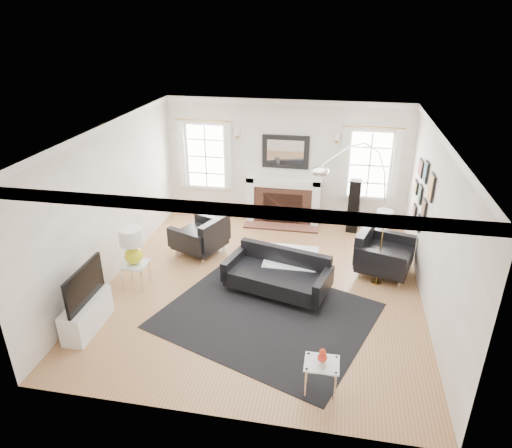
% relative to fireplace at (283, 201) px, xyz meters
% --- Properties ---
extents(floor, '(6.00, 6.00, 0.00)m').
position_rel_fireplace_xyz_m(floor, '(0.00, -2.79, -0.54)').
color(floor, olive).
rests_on(floor, ground).
extents(back_wall, '(5.50, 0.04, 2.80)m').
position_rel_fireplace_xyz_m(back_wall, '(0.00, 0.21, 0.86)').
color(back_wall, white).
rests_on(back_wall, floor).
extents(front_wall, '(5.50, 0.04, 2.80)m').
position_rel_fireplace_xyz_m(front_wall, '(0.00, -5.79, 0.86)').
color(front_wall, white).
rests_on(front_wall, floor).
extents(left_wall, '(0.04, 6.00, 2.80)m').
position_rel_fireplace_xyz_m(left_wall, '(-2.75, -2.79, 0.86)').
color(left_wall, white).
rests_on(left_wall, floor).
extents(right_wall, '(0.04, 6.00, 2.80)m').
position_rel_fireplace_xyz_m(right_wall, '(2.75, -2.79, 0.86)').
color(right_wall, white).
rests_on(right_wall, floor).
extents(ceiling, '(5.50, 6.00, 0.02)m').
position_rel_fireplace_xyz_m(ceiling, '(0.00, -2.79, 2.26)').
color(ceiling, white).
rests_on(ceiling, back_wall).
extents(crown_molding, '(5.50, 6.00, 0.12)m').
position_rel_fireplace_xyz_m(crown_molding, '(0.00, -2.79, 2.20)').
color(crown_molding, white).
rests_on(crown_molding, back_wall).
extents(fireplace, '(1.70, 0.69, 1.11)m').
position_rel_fireplace_xyz_m(fireplace, '(0.00, 0.00, 0.00)').
color(fireplace, white).
rests_on(fireplace, floor).
extents(mantel_mirror, '(1.05, 0.07, 0.75)m').
position_rel_fireplace_xyz_m(mantel_mirror, '(0.00, 0.16, 1.11)').
color(mantel_mirror, black).
rests_on(mantel_mirror, back_wall).
extents(window_left, '(1.24, 0.15, 1.62)m').
position_rel_fireplace_xyz_m(window_left, '(-1.85, 0.16, 0.92)').
color(window_left, white).
rests_on(window_left, back_wall).
extents(window_right, '(1.24, 0.15, 1.62)m').
position_rel_fireplace_xyz_m(window_right, '(1.85, 0.16, 0.92)').
color(window_right, white).
rests_on(window_right, back_wall).
extents(gallery_wall, '(0.04, 1.73, 1.29)m').
position_rel_fireplace_xyz_m(gallery_wall, '(2.72, -1.50, 0.99)').
color(gallery_wall, black).
rests_on(gallery_wall, right_wall).
extents(tv_unit, '(0.35, 1.00, 1.09)m').
position_rel_fireplace_xyz_m(tv_unit, '(-2.44, -4.49, -0.21)').
color(tv_unit, white).
rests_on(tv_unit, floor).
extents(area_rug, '(3.87, 3.56, 0.01)m').
position_rel_fireplace_xyz_m(area_rug, '(0.22, -3.67, -0.54)').
color(area_rug, black).
rests_on(area_rug, floor).
extents(sofa, '(1.95, 1.26, 0.59)m').
position_rel_fireplace_xyz_m(sofa, '(0.30, -2.90, -0.22)').
color(sofa, black).
rests_on(sofa, floor).
extents(armchair_left, '(1.16, 1.23, 0.66)m').
position_rel_fireplace_xyz_m(armchair_left, '(-1.41, -1.79, -0.17)').
color(armchair_left, black).
rests_on(armchair_left, floor).
extents(armchair_right, '(1.18, 1.26, 0.70)m').
position_rel_fireplace_xyz_m(armchair_right, '(2.09, -1.94, -0.15)').
color(armchair_right, black).
rests_on(armchair_right, floor).
extents(coffee_table, '(0.95, 0.95, 0.42)m').
position_rel_fireplace_xyz_m(coffee_table, '(0.46, -2.38, -0.15)').
color(coffee_table, silver).
rests_on(coffee_table, floor).
extents(side_table_left, '(0.44, 0.44, 0.48)m').
position_rel_fireplace_xyz_m(side_table_left, '(-2.20, -3.24, -0.16)').
color(side_table_left, silver).
rests_on(side_table_left, floor).
extents(nesting_table, '(0.44, 0.37, 0.48)m').
position_rel_fireplace_xyz_m(nesting_table, '(1.16, -5.16, -0.17)').
color(nesting_table, silver).
rests_on(nesting_table, floor).
extents(gourd_lamp, '(0.42, 0.42, 0.67)m').
position_rel_fireplace_xyz_m(gourd_lamp, '(-2.20, -3.24, 0.33)').
color(gourd_lamp, yellow).
rests_on(gourd_lamp, side_table_left).
extents(orange_vase, '(0.12, 0.12, 0.20)m').
position_rel_fireplace_xyz_m(orange_vase, '(1.16, -5.16, 0.05)').
color(orange_vase, red).
rests_on(orange_vase, nesting_table).
extents(arc_floor_lamp, '(1.63, 1.51, 2.30)m').
position_rel_fireplace_xyz_m(arc_floor_lamp, '(1.53, -1.02, 0.70)').
color(arc_floor_lamp, silver).
rests_on(arc_floor_lamp, floor).
extents(stick_floor_lamp, '(0.29, 0.29, 1.42)m').
position_rel_fireplace_xyz_m(stick_floor_lamp, '(2.02, -2.32, 0.69)').
color(stick_floor_lamp, '#A57F39').
rests_on(stick_floor_lamp, floor).
extents(speaker_tower, '(0.27, 0.27, 1.20)m').
position_rel_fireplace_xyz_m(speaker_tower, '(1.59, -0.17, 0.06)').
color(speaker_tower, black).
rests_on(speaker_tower, floor).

